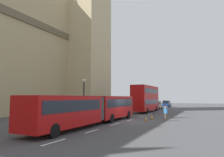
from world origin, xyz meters
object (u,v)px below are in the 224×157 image
traffic_cone_west (146,119)px  pedestrian_near_cones (166,113)px  sedan_lead (157,105)px  traffic_cone_middle (152,117)px  double_decker_bus (146,98)px  street_lamp (84,95)px  articulated_bus (93,107)px  sedan_trailing (167,104)px

traffic_cone_west → pedestrian_near_cones: size_ratio=0.34×
sedan_lead → traffic_cone_middle: 22.40m
double_decker_bus → pedestrian_near_cones: bearing=-155.0°
street_lamp → articulated_bus: bearing=-139.5°
traffic_cone_west → street_lamp: size_ratio=0.11×
traffic_cone_west → street_lamp: 8.97m
sedan_lead → sedan_trailing: size_ratio=1.00×
traffic_cone_west → traffic_cone_middle: bearing=-3.7°
articulated_bus → traffic_cone_middle: bearing=-28.4°
sedan_trailing → traffic_cone_west: sedan_trailing is taller
sedan_trailing → traffic_cone_middle: sedan_trailing is taller
articulated_bus → traffic_cone_middle: articulated_bus is taller
articulated_bus → traffic_cone_middle: 8.89m
articulated_bus → traffic_cone_middle: (7.72, -4.17, -1.46)m
sedan_lead → articulated_bus: bearing=-179.6°
articulated_bus → street_lamp: bearing=40.5°
articulated_bus → pedestrian_near_cones: bearing=-42.0°
traffic_cone_west → street_lamp: street_lamp is taller
traffic_cone_west → traffic_cone_middle: 2.24m
traffic_cone_west → traffic_cone_middle: (2.24, -0.15, 0.00)m
articulated_bus → pedestrian_near_cones: size_ratio=10.28×
articulated_bus → street_lamp: size_ratio=3.30×
sedan_trailing → traffic_cone_west: size_ratio=7.59×
double_decker_bus → traffic_cone_west: 15.07m
street_lamp → double_decker_bus: bearing=-17.2°
traffic_cone_middle → pedestrian_near_cones: (-0.96, -1.92, 0.63)m
articulated_bus → sedan_lead: size_ratio=3.95×
traffic_cone_middle → street_lamp: 9.43m
sedan_lead → double_decker_bus: bearing=-179.0°
traffic_cone_west → traffic_cone_middle: same height
sedan_lead → traffic_cone_west: 24.57m
traffic_cone_west → traffic_cone_middle: size_ratio=1.00×
street_lamp → pedestrian_near_cones: size_ratio=3.12×
articulated_bus → pedestrian_near_cones: articulated_bus is taller
sedan_trailing → pedestrian_near_cones: bearing=-170.0°
sedan_trailing → traffic_cone_middle: bearing=-172.9°
traffic_cone_middle → street_lamp: (-2.44, 8.68, 2.77)m
articulated_bus → traffic_cone_west: (5.48, -4.02, -1.46)m
articulated_bus → traffic_cone_west: size_ratio=29.96×
sedan_lead → pedestrian_near_cones: bearing=-164.7°
pedestrian_near_cones → traffic_cone_west: bearing=121.9°
traffic_cone_west → pedestrian_near_cones: (1.28, -2.06, 0.63)m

